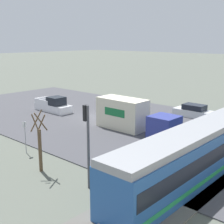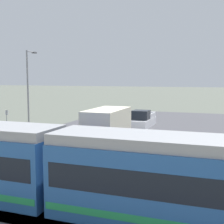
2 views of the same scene
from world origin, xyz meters
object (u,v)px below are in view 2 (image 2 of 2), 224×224
(light_rail_tram, at_px, (57,168))
(street_lamp_near_crossing, at_px, (29,82))
(box_truck, at_px, (101,133))
(pickup_truck, at_px, (142,120))
(no_parking_sign, at_px, (7,121))

(light_rail_tram, xyz_separation_m, street_lamp_near_crossing, (15.33, -20.14, 3.31))
(box_truck, bearing_deg, street_lamp_near_crossing, -37.67)
(pickup_truck, bearing_deg, street_lamp_near_crossing, 8.67)
(box_truck, distance_m, no_parking_sign, 10.75)
(light_rail_tram, xyz_separation_m, box_truck, (1.86, -9.74, -0.20))
(box_truck, height_order, no_parking_sign, box_truck)
(light_rail_tram, distance_m, no_parking_sign, 17.35)
(light_rail_tram, height_order, no_parking_sign, light_rail_tram)
(street_lamp_near_crossing, relative_size, no_parking_sign, 3.39)
(light_rail_tram, bearing_deg, no_parking_sign, -44.74)
(street_lamp_near_crossing, bearing_deg, light_rail_tram, 127.27)
(light_rail_tram, relative_size, street_lamp_near_crossing, 3.58)
(light_rail_tram, distance_m, box_truck, 9.92)
(light_rail_tram, relative_size, box_truck, 3.57)
(box_truck, bearing_deg, no_parking_sign, -13.26)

